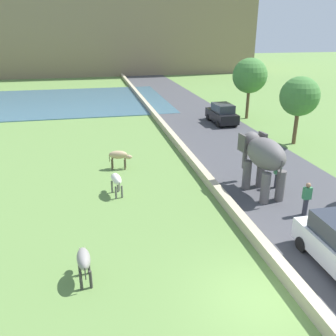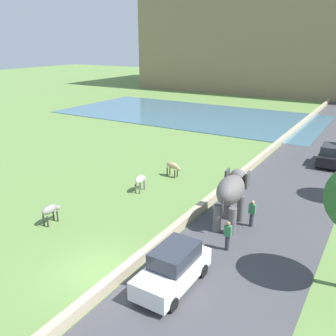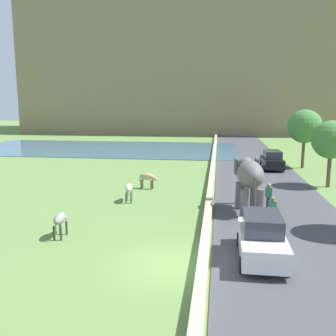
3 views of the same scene
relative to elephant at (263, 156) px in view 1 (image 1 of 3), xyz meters
name	(u,v)px [view 1 (image 1 of 3)]	position (x,y,z in m)	size (l,w,h in m)	color
ground_plane	(263,301)	(-3.40, -7.33, -2.04)	(220.00, 220.00, 0.00)	#608442
road_surface	(210,129)	(1.60, 12.67, -2.01)	(7.00, 120.00, 0.06)	#424247
barrier_wall	(172,135)	(-2.20, 10.67, -1.79)	(0.40, 110.00, 0.50)	tan
lake	(6,104)	(-17.40, 27.80, -2.00)	(36.00, 18.00, 0.08)	#426B84
elephant	(263,156)	(0.00, 0.00, 0.00)	(1.67, 3.53, 2.99)	#605B5B
person_beside_elephant	(277,173)	(1.13, 0.36, -1.16)	(0.36, 0.22, 1.63)	#33333D
person_trailing	(306,198)	(0.93, -2.66, -1.16)	(0.36, 0.22, 1.63)	#33333D
car_black	(222,114)	(3.17, 14.15, -1.14)	(1.85, 4.03, 1.80)	black
cow_tan	(119,156)	(-6.73, 5.04, -1.20)	(1.42, 0.64, 1.15)	tan
cow_grey	(84,259)	(-8.82, -5.12, -1.20)	(0.52, 1.40, 1.15)	gray
cow_white	(116,180)	(-7.21, 1.40, -1.20)	(0.63, 1.42, 1.15)	silver
tree_mid	(300,97)	(6.30, 7.39, 1.43)	(2.77, 2.77, 4.87)	brown
tree_far	(250,76)	(6.21, 15.60, 1.89)	(3.14, 3.14, 5.51)	brown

